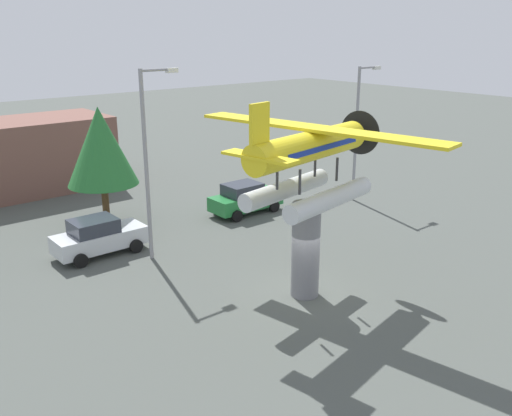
{
  "coord_description": "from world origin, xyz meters",
  "views": [
    {
      "loc": [
        -14.22,
        -14.15,
        10.09
      ],
      "look_at": [
        0.0,
        3.0,
        2.85
      ],
      "focal_mm": 39.2,
      "sensor_mm": 36.0,
      "label": 1
    }
  ],
  "objects_px": {
    "display_pedestal": "(306,250)",
    "tree_east": "(101,146)",
    "floatplane_monument": "(310,159)",
    "car_far_green": "(245,198)",
    "streetlight_primary": "(149,153)",
    "streetlight_secondary": "(359,124)",
    "car_mid_silver": "(98,236)"
  },
  "relations": [
    {
      "from": "car_mid_silver",
      "to": "streetlight_secondary",
      "type": "bearing_deg",
      "value": -6.44
    },
    {
      "from": "floatplane_monument",
      "to": "car_mid_silver",
      "type": "relative_size",
      "value": 2.48
    },
    {
      "from": "floatplane_monument",
      "to": "car_mid_silver",
      "type": "height_order",
      "value": "floatplane_monument"
    },
    {
      "from": "display_pedestal",
      "to": "streetlight_secondary",
      "type": "relative_size",
      "value": 0.48
    },
    {
      "from": "tree_east",
      "to": "floatplane_monument",
      "type": "bearing_deg",
      "value": -78.24
    },
    {
      "from": "display_pedestal",
      "to": "car_far_green",
      "type": "xyz_separation_m",
      "value": [
        4.55,
        9.46,
        -1.02
      ]
    },
    {
      "from": "car_mid_silver",
      "to": "streetlight_primary",
      "type": "height_order",
      "value": "streetlight_primary"
    },
    {
      "from": "display_pedestal",
      "to": "tree_east",
      "type": "distance_m",
      "value": 12.89
    },
    {
      "from": "streetlight_secondary",
      "to": "tree_east",
      "type": "xyz_separation_m",
      "value": [
        -13.86,
        5.18,
        -0.31
      ]
    },
    {
      "from": "streetlight_primary",
      "to": "streetlight_secondary",
      "type": "xyz_separation_m",
      "value": [
        14.04,
        0.16,
        -0.26
      ]
    },
    {
      "from": "car_far_green",
      "to": "streetlight_secondary",
      "type": "height_order",
      "value": "streetlight_secondary"
    },
    {
      "from": "floatplane_monument",
      "to": "car_far_green",
      "type": "relative_size",
      "value": 2.48
    },
    {
      "from": "display_pedestal",
      "to": "streetlight_primary",
      "type": "xyz_separation_m",
      "value": [
        -2.63,
        7.09,
        2.98
      ]
    },
    {
      "from": "streetlight_primary",
      "to": "floatplane_monument",
      "type": "bearing_deg",
      "value": -68.69
    },
    {
      "from": "streetlight_primary",
      "to": "tree_east",
      "type": "bearing_deg",
      "value": 88.13
    },
    {
      "from": "floatplane_monument",
      "to": "streetlight_secondary",
      "type": "xyz_separation_m",
      "value": [
        11.28,
        7.23,
        -0.86
      ]
    },
    {
      "from": "floatplane_monument",
      "to": "tree_east",
      "type": "distance_m",
      "value": 12.72
    },
    {
      "from": "car_mid_silver",
      "to": "streetlight_secondary",
      "type": "distance_m",
      "value": 16.39
    },
    {
      "from": "display_pedestal",
      "to": "tree_east",
      "type": "height_order",
      "value": "tree_east"
    },
    {
      "from": "display_pedestal",
      "to": "streetlight_secondary",
      "type": "distance_m",
      "value": 13.79
    },
    {
      "from": "car_far_green",
      "to": "tree_east",
      "type": "bearing_deg",
      "value": 157.02
    },
    {
      "from": "floatplane_monument",
      "to": "tree_east",
      "type": "xyz_separation_m",
      "value": [
        -2.58,
        12.4,
        -1.17
      ]
    },
    {
      "from": "floatplane_monument",
      "to": "display_pedestal",
      "type": "bearing_deg",
      "value": -180.0
    },
    {
      "from": "car_mid_silver",
      "to": "car_far_green",
      "type": "height_order",
      "value": "same"
    },
    {
      "from": "floatplane_monument",
      "to": "car_mid_silver",
      "type": "xyz_separation_m",
      "value": [
        -4.58,
        9.02,
        -4.59
      ]
    },
    {
      "from": "floatplane_monument",
      "to": "car_far_green",
      "type": "bearing_deg",
      "value": 54.66
    },
    {
      "from": "streetlight_primary",
      "to": "display_pedestal",
      "type": "bearing_deg",
      "value": -69.66
    },
    {
      "from": "floatplane_monument",
      "to": "streetlight_primary",
      "type": "xyz_separation_m",
      "value": [
        -2.76,
        7.06,
        -0.59
      ]
    },
    {
      "from": "streetlight_primary",
      "to": "streetlight_secondary",
      "type": "relative_size",
      "value": 1.06
    },
    {
      "from": "display_pedestal",
      "to": "car_far_green",
      "type": "bearing_deg",
      "value": 64.29
    },
    {
      "from": "car_mid_silver",
      "to": "tree_east",
      "type": "height_order",
      "value": "tree_east"
    },
    {
      "from": "car_mid_silver",
      "to": "streetlight_secondary",
      "type": "relative_size",
      "value": 0.53
    }
  ]
}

